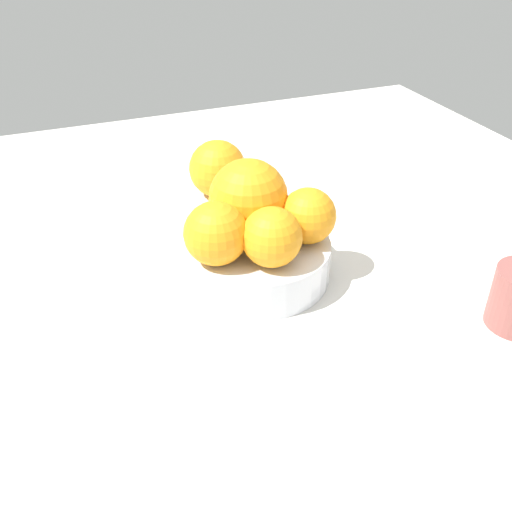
{
  "coord_description": "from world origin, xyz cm",
  "views": [
    {
      "loc": [
        -19.48,
        -49.3,
        37.39
      ],
      "look_at": [
        0.0,
        0.0,
        2.62
      ],
      "focal_mm": 40.6,
      "sensor_mm": 36.0,
      "label": 1
    }
  ],
  "objects_px": {
    "orange_in_bowl_0": "(270,238)",
    "orange_loose_0": "(218,169)",
    "fruit_bowl": "(256,260)",
    "orange_in_bowl_3": "(308,216)",
    "orange_in_bowl_1": "(248,198)",
    "orange_in_bowl_2": "(216,234)"
  },
  "relations": [
    {
      "from": "orange_in_bowl_0",
      "to": "orange_loose_0",
      "type": "height_order",
      "value": "orange_in_bowl_0"
    },
    {
      "from": "fruit_bowl",
      "to": "orange_in_bowl_3",
      "type": "height_order",
      "value": "orange_in_bowl_3"
    },
    {
      "from": "fruit_bowl",
      "to": "orange_in_bowl_3",
      "type": "distance_m",
      "value": 0.08
    },
    {
      "from": "orange_in_bowl_0",
      "to": "orange_loose_0",
      "type": "relative_size",
      "value": 0.79
    },
    {
      "from": "orange_in_bowl_1",
      "to": "orange_loose_0",
      "type": "height_order",
      "value": "orange_in_bowl_1"
    },
    {
      "from": "fruit_bowl",
      "to": "orange_in_bowl_0",
      "type": "height_order",
      "value": "orange_in_bowl_0"
    },
    {
      "from": "orange_in_bowl_0",
      "to": "orange_in_bowl_1",
      "type": "xyz_separation_m",
      "value": [
        0.0,
        0.06,
        0.01
      ]
    },
    {
      "from": "fruit_bowl",
      "to": "orange_loose_0",
      "type": "xyz_separation_m",
      "value": [
        0.02,
        0.2,
        0.02
      ]
    },
    {
      "from": "orange_in_bowl_3",
      "to": "orange_loose_0",
      "type": "height_order",
      "value": "orange_in_bowl_3"
    },
    {
      "from": "orange_in_bowl_0",
      "to": "orange_in_bowl_2",
      "type": "height_order",
      "value": "orange_in_bowl_2"
    },
    {
      "from": "orange_in_bowl_3",
      "to": "orange_in_bowl_0",
      "type": "bearing_deg",
      "value": -153.94
    },
    {
      "from": "orange_in_bowl_1",
      "to": "orange_loose_0",
      "type": "distance_m",
      "value": 0.19
    },
    {
      "from": "orange_in_bowl_2",
      "to": "orange_in_bowl_3",
      "type": "xyz_separation_m",
      "value": [
        0.1,
        0.0,
        -0.0
      ]
    },
    {
      "from": "orange_in_bowl_0",
      "to": "orange_in_bowl_1",
      "type": "distance_m",
      "value": 0.07
    },
    {
      "from": "orange_in_bowl_2",
      "to": "orange_in_bowl_3",
      "type": "bearing_deg",
      "value": 1.5
    },
    {
      "from": "orange_in_bowl_3",
      "to": "orange_loose_0",
      "type": "xyz_separation_m",
      "value": [
        -0.03,
        0.22,
        -0.03
      ]
    },
    {
      "from": "fruit_bowl",
      "to": "orange_in_bowl_1",
      "type": "relative_size",
      "value": 1.9
    },
    {
      "from": "orange_in_bowl_0",
      "to": "orange_in_bowl_3",
      "type": "bearing_deg",
      "value": 26.06
    },
    {
      "from": "orange_in_bowl_2",
      "to": "orange_loose_0",
      "type": "xyz_separation_m",
      "value": [
        0.07,
        0.22,
        -0.04
      ]
    },
    {
      "from": "orange_loose_0",
      "to": "orange_in_bowl_3",
      "type": "bearing_deg",
      "value": -82.58
    },
    {
      "from": "orange_in_bowl_1",
      "to": "orange_in_bowl_2",
      "type": "distance_m",
      "value": 0.06
    },
    {
      "from": "orange_in_bowl_0",
      "to": "orange_in_bowl_3",
      "type": "xyz_separation_m",
      "value": [
        0.05,
        0.03,
        -0.0
      ]
    }
  ]
}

